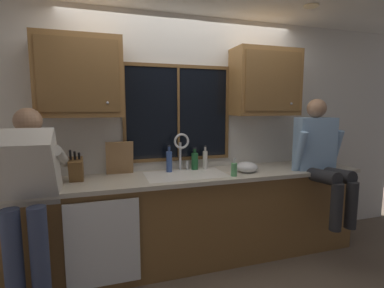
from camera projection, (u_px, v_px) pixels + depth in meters
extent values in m
cube|color=silver|center=(184.00, 136.00, 3.15)|extent=(5.96, 0.12, 2.55)
cylinder|color=#FFEAB2|center=(311.00, 6.00, 2.68)|extent=(0.14, 0.14, 0.01)
cube|color=black|center=(178.00, 113.00, 3.02)|extent=(1.10, 0.02, 0.95)
cube|color=brown|center=(178.00, 66.00, 2.95)|extent=(1.17, 0.02, 0.04)
cube|color=brown|center=(179.00, 159.00, 3.08)|extent=(1.17, 0.02, 0.04)
cube|color=brown|center=(124.00, 114.00, 2.85)|extent=(0.03, 0.02, 0.95)
cube|color=brown|center=(227.00, 113.00, 3.18)|extent=(0.04, 0.02, 0.95)
cube|color=brown|center=(178.00, 113.00, 3.01)|extent=(0.02, 0.02, 0.95)
cube|color=brown|center=(194.00, 219.00, 2.92)|extent=(3.56, 0.58, 0.88)
cube|color=beige|center=(195.00, 176.00, 2.85)|extent=(3.62, 0.62, 0.04)
cube|color=white|center=(103.00, 244.00, 2.35)|extent=(0.60, 0.02, 0.74)
cube|color=olive|center=(80.00, 77.00, 2.55)|extent=(0.74, 0.33, 0.72)
cube|color=brown|center=(79.00, 75.00, 2.39)|extent=(0.66, 0.01, 0.62)
sphere|color=#B2B2B7|center=(107.00, 103.00, 2.48)|extent=(0.02, 0.02, 0.02)
cube|color=olive|center=(265.00, 83.00, 3.12)|extent=(0.74, 0.33, 0.72)
cube|color=brown|center=(274.00, 81.00, 2.95)|extent=(0.66, 0.01, 0.62)
sphere|color=#B2B2B7|center=(291.00, 104.00, 3.04)|extent=(0.02, 0.02, 0.02)
cube|color=white|center=(186.00, 176.00, 2.83)|extent=(0.80, 0.46, 0.02)
cube|color=beige|center=(166.00, 187.00, 2.78)|extent=(0.36, 0.42, 0.20)
cube|color=beige|center=(205.00, 184.00, 2.90)|extent=(0.36, 0.42, 0.20)
cube|color=white|center=(186.00, 185.00, 2.84)|extent=(0.04, 0.42, 0.20)
cylinder|color=silver|center=(180.00, 156.00, 3.02)|extent=(0.03, 0.03, 0.30)
torus|color=silver|center=(182.00, 141.00, 2.94)|extent=(0.16, 0.02, 0.16)
cylinder|color=silver|center=(187.00, 165.00, 3.05)|extent=(0.03, 0.03, 0.09)
cylinder|color=#384260|center=(14.00, 268.00, 2.03)|extent=(0.13, 0.13, 0.88)
cylinder|color=#384260|center=(40.00, 264.00, 2.08)|extent=(0.13, 0.13, 0.88)
cube|color=beige|center=(25.00, 169.00, 2.10)|extent=(0.44, 0.47, 0.61)
sphere|color=#A57A5B|center=(28.00, 121.00, 2.23)|extent=(0.21, 0.21, 0.21)
cylinder|color=beige|center=(60.00, 157.00, 2.33)|extent=(0.09, 0.52, 0.26)
cylinder|color=#262628|center=(321.00, 176.00, 2.85)|extent=(0.14, 0.43, 0.16)
cylinder|color=#262628|center=(335.00, 175.00, 2.90)|extent=(0.14, 0.43, 0.16)
cylinder|color=#262628|center=(336.00, 207.00, 2.68)|extent=(0.11, 0.11, 0.46)
cylinder|color=#262628|center=(351.00, 205.00, 2.73)|extent=(0.11, 0.11, 0.46)
cube|color=#8CB2DB|center=(315.00, 144.00, 3.05)|extent=(0.43, 0.27, 0.56)
sphere|color=#A57A5B|center=(317.00, 108.00, 3.00)|extent=(0.20, 0.20, 0.20)
cylinder|color=#8CB2DB|center=(299.00, 153.00, 2.94)|extent=(0.08, 0.20, 0.47)
cylinder|color=#8CB2DB|center=(335.00, 151.00, 3.08)|extent=(0.08, 0.20, 0.47)
cube|color=brown|center=(76.00, 170.00, 2.55)|extent=(0.12, 0.18, 0.25)
cylinder|color=black|center=(70.00, 155.00, 2.47)|extent=(0.02, 0.05, 0.09)
cylinder|color=black|center=(75.00, 155.00, 2.48)|extent=(0.02, 0.04, 0.08)
cylinder|color=black|center=(79.00, 156.00, 2.49)|extent=(0.02, 0.04, 0.06)
cube|color=#997047|center=(120.00, 158.00, 2.82)|extent=(0.27, 0.09, 0.34)
ellipsoid|color=silver|center=(247.00, 167.00, 2.94)|extent=(0.22, 0.22, 0.11)
cylinder|color=#59A566|center=(234.00, 170.00, 2.76)|extent=(0.06, 0.06, 0.13)
cylinder|color=silver|center=(234.00, 161.00, 2.75)|extent=(0.02, 0.02, 0.04)
cylinder|color=silver|center=(235.00, 159.00, 2.73)|extent=(0.01, 0.04, 0.01)
cylinder|color=silver|center=(205.00, 160.00, 3.08)|extent=(0.05, 0.05, 0.19)
cylinder|color=#B3AFA7|center=(205.00, 149.00, 3.07)|extent=(0.02, 0.02, 0.05)
cylinder|color=black|center=(205.00, 146.00, 3.07)|extent=(0.03, 0.03, 0.01)
cylinder|color=#334C8C|center=(169.00, 162.00, 2.93)|extent=(0.06, 0.06, 0.22)
cylinder|color=navy|center=(169.00, 149.00, 2.91)|extent=(0.03, 0.03, 0.05)
cylinder|color=black|center=(169.00, 146.00, 2.91)|extent=(0.03, 0.03, 0.01)
cylinder|color=#1E592D|center=(195.00, 161.00, 3.05)|extent=(0.07, 0.07, 0.18)
cylinder|color=#184724|center=(195.00, 151.00, 3.04)|extent=(0.03, 0.03, 0.04)
cylinder|color=black|center=(195.00, 148.00, 3.03)|extent=(0.04, 0.04, 0.01)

